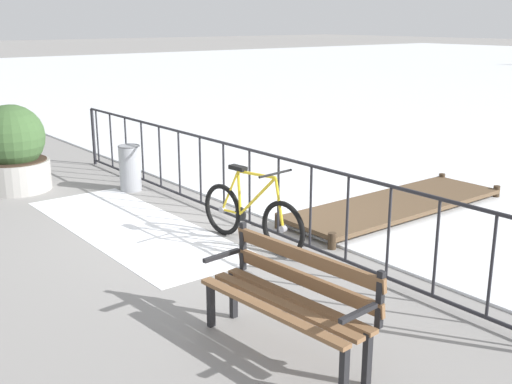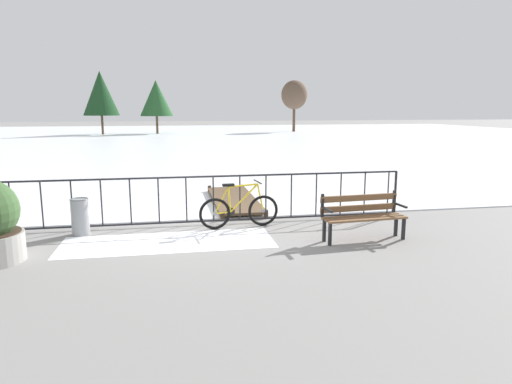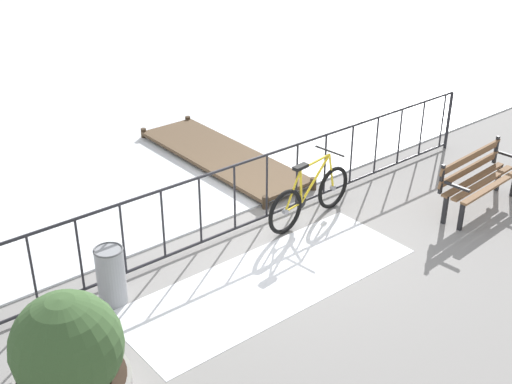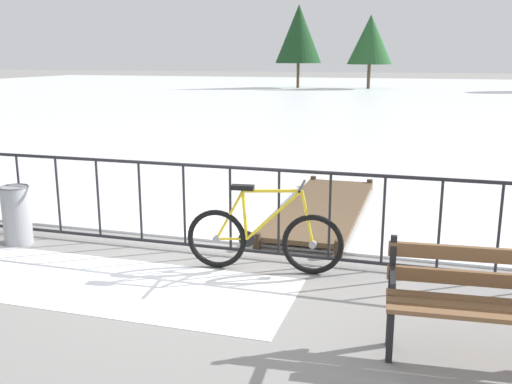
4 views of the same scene
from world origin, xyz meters
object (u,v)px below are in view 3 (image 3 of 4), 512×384
planter_with_shrub (70,365)px  trash_bin (111,275)px  bicycle_near_railing (310,197)px  park_bench (478,176)px

planter_with_shrub → trash_bin: size_ratio=1.88×
bicycle_near_railing → park_bench: bearing=-30.4°
bicycle_near_railing → planter_with_shrub: 4.57m
planter_with_shrub → bicycle_near_railing: bearing=18.0°
bicycle_near_railing → planter_with_shrub: size_ratio=1.24×
trash_bin → planter_with_shrub: bearing=-129.0°
bicycle_near_railing → planter_with_shrub: bearing=-162.0°
planter_with_shrub → trash_bin: planter_with_shrub is taller
park_bench → bicycle_near_railing: bearing=149.6°
bicycle_near_railing → planter_with_shrub: planter_with_shrub is taller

